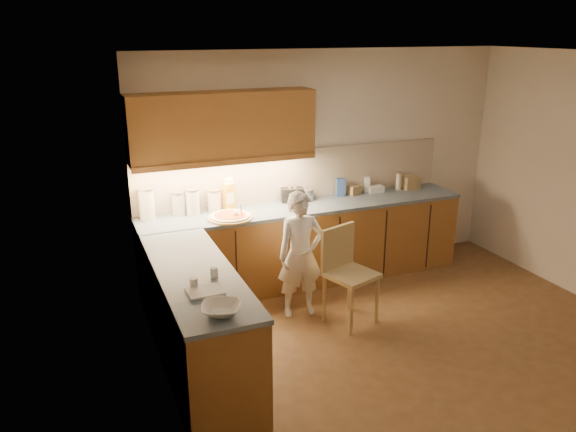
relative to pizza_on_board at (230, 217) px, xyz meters
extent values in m
plane|color=brown|center=(1.30, -1.57, -0.94)|extent=(4.50, 4.50, 0.00)
cube|color=beige|center=(1.30, 0.43, 0.36)|extent=(4.50, 0.04, 2.60)
cube|color=beige|center=(-0.95, -1.57, 0.36)|extent=(0.04, 4.00, 2.60)
cube|color=white|center=(1.30, -1.57, 1.66)|extent=(4.50, 4.00, 0.04)
cube|color=#94602B|center=(0.92, 0.13, -0.50)|extent=(3.75, 0.60, 0.88)
cube|color=#94602B|center=(-0.65, -1.17, -0.50)|extent=(0.60, 2.00, 0.88)
cube|color=#4C5D6D|center=(0.92, 0.13, -0.04)|extent=(3.77, 0.62, 0.04)
cube|color=#4C5D6D|center=(-0.65, -1.17, -0.04)|extent=(0.62, 2.02, 0.04)
cube|color=black|center=(-0.60, -0.18, -0.50)|extent=(0.02, 0.01, 0.80)
cube|color=black|center=(0.00, -0.18, -0.50)|extent=(0.02, 0.01, 0.80)
cube|color=black|center=(0.60, -0.18, -0.50)|extent=(0.02, 0.01, 0.80)
cube|color=black|center=(1.20, -0.18, -0.50)|extent=(0.02, 0.01, 0.80)
cube|color=black|center=(1.80, -0.18, -0.50)|extent=(0.02, 0.01, 0.80)
cube|color=black|center=(2.40, -0.18, -0.50)|extent=(0.02, 0.01, 0.80)
cube|color=#C3B297|center=(0.92, 0.41, 0.27)|extent=(3.75, 0.02, 0.58)
cube|color=#94602B|center=(0.02, 0.25, 0.91)|extent=(1.95, 0.35, 0.70)
cube|color=#94602B|center=(0.02, 0.08, 0.56)|extent=(1.95, 0.02, 0.06)
cylinder|color=tan|center=(0.00, 0.00, -0.01)|extent=(0.48, 0.48, 0.02)
cylinder|color=beige|center=(0.00, 0.00, 0.01)|extent=(0.42, 0.42, 0.02)
cylinder|color=#CE4E1B|center=(0.00, 0.00, 0.02)|extent=(0.33, 0.33, 0.01)
sphere|color=white|center=(0.06, -0.04, 0.04)|extent=(0.06, 0.06, 0.06)
cylinder|color=white|center=(0.09, -0.09, 0.07)|extent=(0.07, 0.10, 0.19)
imported|color=white|center=(0.55, -0.59, -0.29)|extent=(0.51, 0.36, 1.30)
cylinder|color=tan|center=(0.82, -1.18, -0.70)|extent=(0.04, 0.04, 0.49)
cylinder|color=tan|center=(1.17, -1.06, -0.70)|extent=(0.04, 0.04, 0.49)
cylinder|color=tan|center=(0.71, -0.83, -0.70)|extent=(0.04, 0.04, 0.49)
cylinder|color=tan|center=(1.06, -0.71, -0.70)|extent=(0.04, 0.04, 0.49)
cube|color=tan|center=(0.94, -0.94, -0.43)|extent=(0.55, 0.55, 0.04)
cube|color=tan|center=(0.88, -0.75, -0.19)|extent=(0.42, 0.17, 0.43)
imported|color=silver|center=(-0.65, -1.96, 0.01)|extent=(0.35, 0.35, 0.07)
cylinder|color=silver|center=(-0.80, 0.30, 0.14)|extent=(0.16, 0.16, 0.32)
cylinder|color=gray|center=(-0.80, 0.30, 0.31)|extent=(0.17, 0.17, 0.02)
cylinder|color=beige|center=(-0.47, 0.33, 0.10)|extent=(0.14, 0.14, 0.24)
cylinder|color=gray|center=(-0.47, 0.33, 0.23)|extent=(0.15, 0.15, 0.02)
cylinder|color=silver|center=(-0.33, 0.29, 0.11)|extent=(0.14, 0.14, 0.26)
cylinder|color=tan|center=(-0.33, 0.29, 0.25)|extent=(0.15, 0.15, 0.02)
cylinder|color=white|center=(-0.08, 0.30, 0.09)|extent=(0.14, 0.14, 0.23)
cylinder|color=tan|center=(-0.08, 0.30, 0.22)|extent=(0.15, 0.15, 0.02)
cube|color=gold|center=(0.08, 0.28, 0.13)|extent=(0.14, 0.13, 0.30)
cube|color=silver|center=(0.08, 0.28, 0.31)|extent=(0.09, 0.08, 0.05)
cube|color=black|center=(0.83, 0.31, 0.06)|extent=(0.28, 0.20, 0.16)
cube|color=silver|center=(0.80, 0.32, 0.14)|extent=(0.05, 0.11, 0.00)
cube|color=silver|center=(0.86, 0.31, 0.14)|extent=(0.05, 0.11, 0.00)
cylinder|color=#ABABAF|center=(1.01, 0.31, 0.04)|extent=(0.17, 0.17, 0.12)
cylinder|color=#ABABAF|center=(1.01, 0.31, 0.11)|extent=(0.18, 0.18, 0.01)
cube|color=#335399|center=(1.45, 0.31, 0.09)|extent=(0.12, 0.10, 0.21)
cube|color=#A38458|center=(1.63, 0.31, 0.03)|extent=(0.17, 0.15, 0.11)
cube|color=white|center=(1.82, 0.34, 0.07)|extent=(0.08, 0.08, 0.19)
cube|color=silver|center=(1.91, 0.30, 0.02)|extent=(0.20, 0.14, 0.08)
cylinder|color=silver|center=(2.23, 0.28, 0.08)|extent=(0.07, 0.07, 0.21)
cylinder|color=gray|center=(2.23, 0.28, 0.19)|extent=(0.07, 0.07, 0.01)
cube|color=tan|center=(2.40, 0.27, 0.06)|extent=(0.20, 0.16, 0.16)
cube|color=silver|center=(-0.67, -1.60, -0.01)|extent=(0.27, 0.22, 0.02)
cylinder|color=silver|center=(-0.73, -1.49, 0.02)|extent=(0.08, 0.08, 0.08)
cylinder|color=white|center=(-0.54, -1.35, 0.02)|extent=(0.07, 0.07, 0.08)
camera|label=1|loc=(-1.54, -5.37, 1.87)|focal=35.00mm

